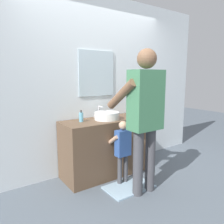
{
  "coord_description": "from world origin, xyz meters",
  "views": [
    {
      "loc": [
        -1.73,
        -2.35,
        1.48
      ],
      "look_at": [
        0.0,
        0.15,
        0.98
      ],
      "focal_mm": 34.86,
      "sensor_mm": 36.0,
      "label": 1
    }
  ],
  "objects_px": {
    "soap_bottle": "(81,117)",
    "child_toddler": "(123,147)",
    "adult_parent": "(145,109)",
    "toothbrush_cup": "(128,113)"
  },
  "relations": [
    {
      "from": "toothbrush_cup",
      "to": "soap_bottle",
      "type": "height_order",
      "value": "toothbrush_cup"
    },
    {
      "from": "toothbrush_cup",
      "to": "soap_bottle",
      "type": "xyz_separation_m",
      "value": [
        -0.78,
        0.08,
        0.01
      ]
    },
    {
      "from": "child_toddler",
      "to": "toothbrush_cup",
      "type": "bearing_deg",
      "value": 43.12
    },
    {
      "from": "adult_parent",
      "to": "toothbrush_cup",
      "type": "bearing_deg",
      "value": 65.95
    },
    {
      "from": "toothbrush_cup",
      "to": "adult_parent",
      "type": "bearing_deg",
      "value": -114.05
    },
    {
      "from": "toothbrush_cup",
      "to": "adult_parent",
      "type": "xyz_separation_m",
      "value": [
        -0.31,
        -0.69,
        0.18
      ]
    },
    {
      "from": "child_toddler",
      "to": "soap_bottle",
      "type": "bearing_deg",
      "value": 130.72
    },
    {
      "from": "soap_bottle",
      "to": "child_toddler",
      "type": "bearing_deg",
      "value": -49.28
    },
    {
      "from": "soap_bottle",
      "to": "child_toddler",
      "type": "relative_size",
      "value": 0.19
    },
    {
      "from": "adult_parent",
      "to": "child_toddler",
      "type": "bearing_deg",
      "value": 104.87
    }
  ]
}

